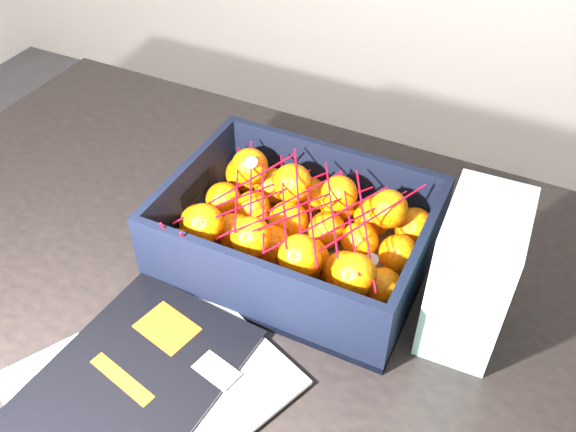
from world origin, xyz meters
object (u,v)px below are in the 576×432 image
at_px(magazine_stack, 145,384).
at_px(retail_carton, 473,275).
at_px(produce_crate, 297,240).
at_px(table, 225,299).

relative_size(magazine_stack, retail_carton, 1.77).
height_order(magazine_stack, produce_crate, produce_crate).
bearing_deg(magazine_stack, table, 97.83).
distance_m(magazine_stack, retail_carton, 0.43).
bearing_deg(magazine_stack, retail_carton, 39.02).
xyz_separation_m(table, magazine_stack, (0.03, -0.24, 0.11)).
bearing_deg(magazine_stack, produce_crate, 75.51).
bearing_deg(produce_crate, retail_carton, -4.76).
height_order(table, produce_crate, produce_crate).
xyz_separation_m(magazine_stack, retail_carton, (0.32, 0.26, 0.09)).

